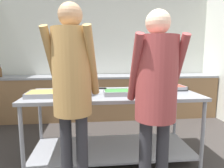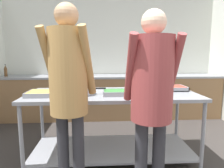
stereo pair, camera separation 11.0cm
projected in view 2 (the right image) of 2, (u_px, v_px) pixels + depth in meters
The scene contains 11 objects.
wall_rear at pixel (110, 56), 4.55m from camera, with size 4.76×0.06×2.65m.
back_counter at pixel (111, 96), 4.32m from camera, with size 4.60×0.65×0.91m.
serving_counter at pixel (112, 114), 2.59m from camera, with size 2.13×0.88×0.87m.
serving_tray_vegetables at pixel (45, 93), 2.38m from camera, with size 0.40×0.33×0.05m.
sauce_pan at pixel (83, 91), 2.43m from camera, with size 0.43×0.29×0.08m.
serving_tray_greens at pixel (122, 93), 2.43m from camera, with size 0.46×0.28×0.05m.
plate_stack at pixel (148, 88), 2.71m from camera, with size 0.24×0.24×0.07m.
serving_tray_roast at pixel (171, 88), 2.76m from camera, with size 0.38×0.30×0.05m.
guest_serving_left at pixel (152, 88), 1.71m from camera, with size 0.46×0.36×1.72m.
guest_serving_right at pixel (69, 81), 1.78m from camera, with size 0.50×0.43×1.79m.
water_bottle at pixel (6, 71), 4.07m from camera, with size 0.06×0.06×0.24m.
Camera 2 is at (-0.25, -0.95, 1.35)m, focal length 32.00 mm.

